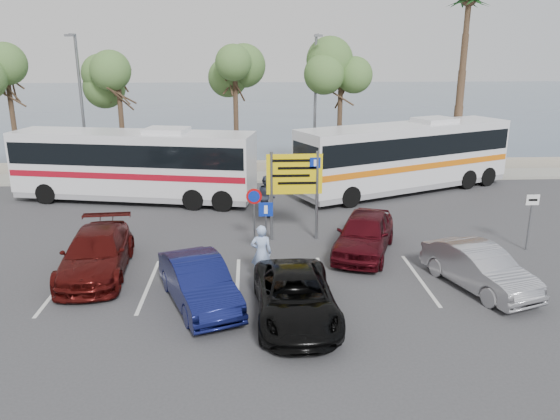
{
  "coord_description": "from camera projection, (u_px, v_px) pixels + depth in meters",
  "views": [
    {
      "loc": [
        -0.71,
        -17.56,
        7.48
      ],
      "look_at": [
        0.42,
        3.0,
        1.3
      ],
      "focal_mm": 35.0,
      "sensor_mm": 36.0,
      "label": 1
    }
  ],
  "objects": [
    {
      "name": "suv_black",
      "position": [
        295.0,
        297.0,
        15.47
      ],
      "size": [
        2.35,
        4.88,
        1.34
      ],
      "primitive_type": "imported",
      "rotation": [
        0.0,
        0.0,
        0.03
      ],
      "color": "black",
      "rests_on": "ground"
    },
    {
      "name": "direction_sign",
      "position": [
        295.0,
        181.0,
        21.4
      ],
      "size": [
        2.2,
        0.12,
        3.6
      ],
      "color": "slate",
      "rests_on": "ground"
    },
    {
      "name": "tree_mid",
      "position": [
        235.0,
        62.0,
        30.38
      ],
      "size": [
        3.2,
        3.2,
        8.0
      ],
      "color": "#382619",
      "rests_on": "kerb_strip"
    },
    {
      "name": "tree_far_left",
      "position": [
        6.0,
        69.0,
        29.82
      ],
      "size": [
        3.2,
        3.2,
        7.6
      ],
      "color": "#382619",
      "rests_on": "kerb_strip"
    },
    {
      "name": "car_red",
      "position": [
        364.0,
        233.0,
        20.38
      ],
      "size": [
        3.38,
        4.99,
        1.58
      ],
      "primitive_type": "imported",
      "rotation": [
        0.0,
        0.0,
        -0.36
      ],
      "color": "#460A11",
      "rests_on": "ground"
    },
    {
      "name": "tree_left",
      "position": [
        118.0,
        75.0,
        30.23
      ],
      "size": [
        3.2,
        3.2,
        7.2
      ],
      "color": "#382619",
      "rests_on": "kerb_strip"
    },
    {
      "name": "seawall",
      "position": [
        262.0,
        166.0,
        34.2
      ],
      "size": [
        48.0,
        0.8,
        0.6
      ],
      "primitive_type": "cube",
      "color": "gray",
      "rests_on": "ground"
    },
    {
      "name": "tree_right",
      "position": [
        341.0,
        71.0,
        30.84
      ],
      "size": [
        3.2,
        3.2,
        7.4
      ],
      "color": "#382619",
      "rests_on": "kerb_strip"
    },
    {
      "name": "car_silver_b",
      "position": [
        479.0,
        268.0,
        17.43
      ],
      "size": [
        2.8,
        4.49,
        1.4
      ],
      "primitive_type": "imported",
      "rotation": [
        0.0,
        0.0,
        0.34
      ],
      "color": "gray",
      "rests_on": "ground"
    },
    {
      "name": "kerb_strip",
      "position": [
        263.0,
        177.0,
        32.35
      ],
      "size": [
        44.0,
        2.4,
        0.15
      ],
      "primitive_type": "cube",
      "color": "gray",
      "rests_on": "ground"
    },
    {
      "name": "car_blue",
      "position": [
        199.0,
        282.0,
        16.31
      ],
      "size": [
        2.99,
        4.64,
        1.44
      ],
      "primitive_type": "imported",
      "rotation": [
        0.0,
        0.0,
        0.37
      ],
      "color": "#10154B",
      "rests_on": "ground"
    },
    {
      "name": "street_lamp_left",
      "position": [
        81.0,
        101.0,
        30.06
      ],
      "size": [
        0.45,
        1.15,
        8.01
      ],
      "color": "slate",
      "rests_on": "kerb_strip"
    },
    {
      "name": "palm_tree",
      "position": [
        469.0,
        2.0,
        30.15
      ],
      "size": [
        4.8,
        4.8,
        11.2
      ],
      "color": "#382619",
      "rests_on": "kerb_strip"
    },
    {
      "name": "pedestrian_far",
      "position": [
        267.0,
        196.0,
        24.93
      ],
      "size": [
        1.04,
        1.14,
        1.89
      ],
      "primitive_type": "imported",
      "rotation": [
        0.0,
        0.0,
        2.02
      ],
      "color": "#363D51",
      "rests_on": "ground"
    },
    {
      "name": "coach_bus_left",
      "position": [
        134.0,
        167.0,
        27.13
      ],
      "size": [
        12.22,
        4.88,
        3.72
      ],
      "color": "silver",
      "rests_on": "ground"
    },
    {
      "name": "sign_no_stop",
      "position": [
        254.0,
        208.0,
        20.78
      ],
      "size": [
        0.6,
        0.08,
        2.35
      ],
      "color": "slate",
      "rests_on": "ground"
    },
    {
      "name": "street_lamp_right",
      "position": [
        315.0,
        100.0,
        30.75
      ],
      "size": [
        0.45,
        1.15,
        8.01
      ],
      "color": "slate",
      "rests_on": "kerb_strip"
    },
    {
      "name": "ground",
      "position": [
        273.0,
        271.0,
        18.98
      ],
      "size": [
        120.0,
        120.0,
        0.0
      ],
      "primitive_type": "plane",
      "color": "#363639",
      "rests_on": "ground"
    },
    {
      "name": "car_maroon",
      "position": [
        96.0,
        253.0,
        18.52
      ],
      "size": [
        2.48,
        5.28,
        1.49
      ],
      "primitive_type": "imported",
      "rotation": [
        0.0,
        0.0,
        0.08
      ],
      "color": "#490E0C",
      "rests_on": "ground"
    },
    {
      "name": "sign_parking",
      "position": [
        266.0,
        224.0,
        19.31
      ],
      "size": [
        0.5,
        0.07,
        2.25
      ],
      "color": "slate",
      "rests_on": "ground"
    },
    {
      "name": "pedestrian_near",
      "position": [
        261.0,
        253.0,
        17.97
      ],
      "size": [
        0.72,
        0.49,
        1.92
      ],
      "primitive_type": "imported",
      "rotation": [
        0.0,
        0.0,
        3.1
      ],
      "color": "#9BB4E1",
      "rests_on": "ground"
    },
    {
      "name": "sea",
      "position": [
        255.0,
        102.0,
        76.37
      ],
      "size": [
        140.0,
        140.0,
        0.0
      ],
      "primitive_type": "plane",
      "color": "#3F5166",
      "rests_on": "ground"
    },
    {
      "name": "lane_markings",
      "position": [
        239.0,
        283.0,
        17.97
      ],
      "size": [
        12.02,
        4.2,
        0.01
      ],
      "primitive_type": null,
      "color": "silver",
      "rests_on": "ground"
    },
    {
      "name": "sign_taxi",
      "position": [
        531.0,
        215.0,
        20.52
      ],
      "size": [
        0.5,
        0.07,
        2.2
      ],
      "color": "slate",
      "rests_on": "ground"
    },
    {
      "name": "coach_bus_right",
      "position": [
        405.0,
        159.0,
        28.91
      ],
      "size": [
        12.28,
        7.49,
        3.84
      ],
      "color": "silver",
      "rests_on": "ground"
    }
  ]
}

